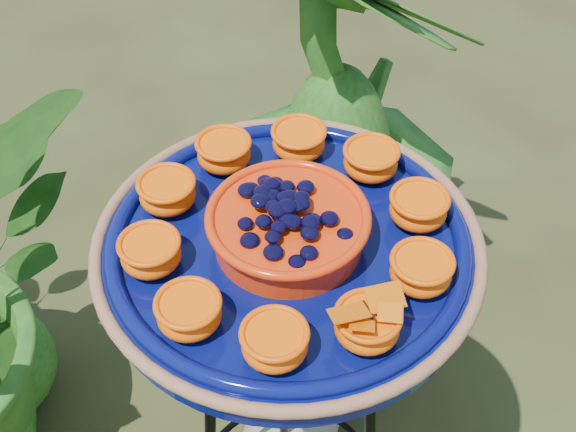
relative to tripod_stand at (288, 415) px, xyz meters
name	(u,v)px	position (x,y,z in m)	size (l,w,h in m)	color
tripod_stand	(288,415)	(0.00, 0.00, 0.00)	(0.45, 0.45, 0.93)	black
feeder_dish	(288,243)	(0.00, 0.00, 0.41)	(0.63, 0.63, 0.11)	#060C4E
driftwood_log	(294,422)	(0.13, 0.22, -0.47)	(0.20, 0.20, 0.61)	gray
shrub_back_right	(335,137)	(0.44, 0.61, -0.04)	(0.59, 0.59, 1.06)	#174C14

